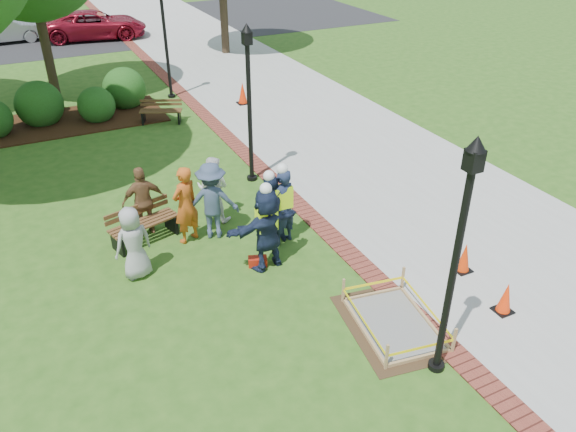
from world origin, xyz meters
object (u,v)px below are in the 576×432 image
hivis_worker_b (282,205)px  lamp_near (458,247)px  cone_front (505,298)px  bench_near (145,231)px  hivis_worker_c (270,208)px  wet_concrete_pad (395,316)px  hivis_worker_a (267,227)px

hivis_worker_b → lamp_near: bearing=-82.5°
cone_front → bench_near: bearing=135.0°
hivis_worker_b → hivis_worker_c: size_ratio=1.07×
hivis_worker_c → hivis_worker_b: bearing=-13.8°
wet_concrete_pad → hivis_worker_a: 3.20m
hivis_worker_a → hivis_worker_c: hivis_worker_a is taller
hivis_worker_a → cone_front: bearing=-44.8°
lamp_near → hivis_worker_a: lamp_near is taller
hivis_worker_a → lamp_near: bearing=-71.5°
lamp_near → hivis_worker_b: 5.01m
hivis_worker_a → hivis_worker_b: 1.03m
wet_concrete_pad → hivis_worker_b: hivis_worker_b is taller
wet_concrete_pad → hivis_worker_a: (-1.33, 2.81, 0.76)m
cone_front → hivis_worker_b: hivis_worker_b is taller
lamp_near → hivis_worker_c: (-0.91, 4.81, -1.56)m
hivis_worker_b → hivis_worker_c: 0.30m
cone_front → lamp_near: lamp_near is taller
lamp_near → hivis_worker_a: 4.48m
hivis_worker_a → hivis_worker_b: (0.72, 0.73, -0.01)m
bench_near → lamp_near: 7.40m
bench_near → hivis_worker_a: hivis_worker_a is taller
lamp_near → hivis_worker_a: size_ratio=2.11×
wet_concrete_pad → lamp_near: bearing=-89.4°
bench_near → cone_front: bench_near is taller
wet_concrete_pad → hivis_worker_c: 3.79m
wet_concrete_pad → bench_near: bearing=124.8°
hivis_worker_b → hivis_worker_c: (-0.28, 0.07, -0.06)m
lamp_near → hivis_worker_b: bearing=97.5°
wet_concrete_pad → cone_front: (2.11, -0.61, 0.10)m
wet_concrete_pad → cone_front: bearing=-16.0°
cone_front → hivis_worker_b: (-2.73, 4.15, 0.65)m
bench_near → lamp_near: (3.46, -6.16, 2.20)m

